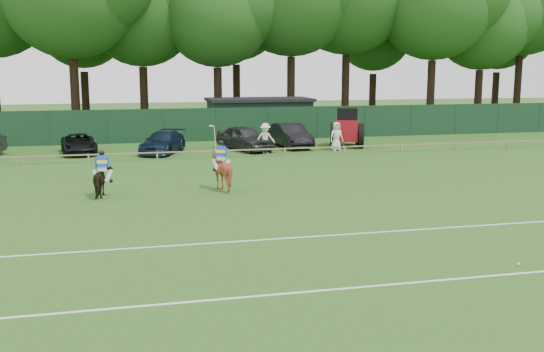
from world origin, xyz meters
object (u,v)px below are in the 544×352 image
object	(u,v)px
horse_chestnut	(221,171)
spectator_right	(336,136)
hatch_grey	(245,138)
tractor	(347,128)
estate_black	(290,135)
horse_dark	(103,180)
sedan_navy	(163,142)
utility_shed	(259,117)
suv_black	(79,144)
spectator_left	(265,138)
polo_ball	(518,264)
spectator_mid	(342,137)

from	to	relation	value
horse_chestnut	spectator_right	distance (m)	15.20
hatch_grey	spectator_right	world-z (taller)	spectator_right
horse_chestnut	tractor	xyz separation A→B (m)	(11.09, 13.56, 0.43)
hatch_grey	estate_black	size ratio (longest dim) A/B	0.97
horse_dark	horse_chestnut	world-z (taller)	horse_chestnut
horse_chestnut	sedan_navy	bearing A→B (deg)	-55.32
utility_shed	suv_black	bearing A→B (deg)	-149.68
estate_black	utility_shed	distance (m)	8.01
sedan_navy	spectator_left	bearing A→B (deg)	8.20
polo_ball	hatch_grey	bearing A→B (deg)	95.74
sedan_navy	spectator_right	size ratio (longest dim) A/B	2.53
horse_dark	horse_chestnut	bearing A→B (deg)	-173.08
suv_black	polo_ball	world-z (taller)	suv_black
suv_black	hatch_grey	world-z (taller)	hatch_grey
tractor	polo_ball	bearing A→B (deg)	-80.77
hatch_grey	estate_black	bearing A→B (deg)	-9.20
spectator_left	polo_ball	distance (m)	24.78
spectator_left	spectator_right	world-z (taller)	spectator_left
horse_dark	spectator_right	size ratio (longest dim) A/B	0.88
sedan_navy	estate_black	xyz separation A→B (m)	(8.87, 1.03, 0.12)
tractor	estate_black	bearing A→B (deg)	-171.04
suv_black	sedan_navy	distance (m)	5.39
spectator_mid	tractor	xyz separation A→B (m)	(0.67, 0.87, 0.51)
suv_black	tractor	world-z (taller)	tractor
horse_dark	utility_shed	xyz separation A→B (m)	(11.97, 22.54, 0.82)
estate_black	hatch_grey	bearing A→B (deg)	-171.14
polo_ball	horse_dark	bearing A→B (deg)	132.32
suv_black	horse_dark	bearing A→B (deg)	-89.13
sedan_navy	utility_shed	distance (m)	12.36
suv_black	utility_shed	world-z (taller)	utility_shed
horse_chestnut	spectator_left	distance (m)	12.52
spectator_right	horse_dark	bearing A→B (deg)	-149.45
suv_black	polo_ball	size ratio (longest dim) A/B	50.91
utility_shed	sedan_navy	bearing A→B (deg)	-133.17
horse_dark	utility_shed	world-z (taller)	utility_shed
horse_dark	spectator_right	bearing A→B (deg)	-137.53
spectator_right	estate_black	bearing A→B (deg)	126.42
hatch_grey	spectator_left	xyz separation A→B (m)	(0.99, -1.79, 0.16)
spectator_left	spectator_right	bearing A→B (deg)	-1.89
horse_dark	utility_shed	distance (m)	25.53
suv_black	spectator_left	xyz separation A→B (m)	(11.78, -2.61, 0.34)
tractor	hatch_grey	bearing A→B (deg)	-159.39
polo_ball	sedan_navy	bearing A→B (deg)	107.16
spectator_right	polo_ball	world-z (taller)	spectator_right
spectator_left	polo_ball	xyz separation A→B (m)	(1.67, -24.71, -0.94)
sedan_navy	polo_ball	bearing A→B (deg)	-50.29
spectator_mid	sedan_navy	bearing A→B (deg)	-168.57
spectator_right	tractor	world-z (taller)	tractor
suv_black	spectator_right	world-z (taller)	spectator_right
horse_dark	utility_shed	size ratio (longest dim) A/B	0.20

